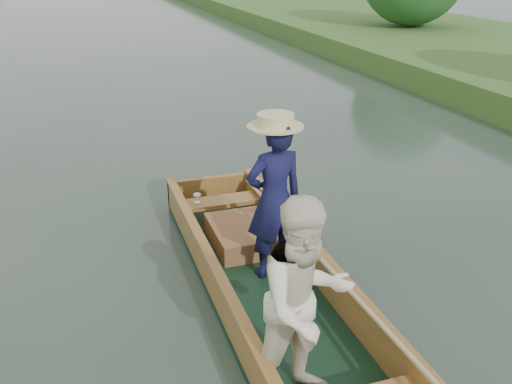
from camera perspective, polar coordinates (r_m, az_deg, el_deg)
name	(u,v)px	position (r m, az deg, el deg)	size (l,w,h in m)	color
ground	(276,310)	(5.39, 2.04, -11.75)	(120.00, 120.00, 0.00)	#283D30
punt	(281,271)	(4.93, 2.53, -7.85)	(1.22, 5.00, 1.70)	black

